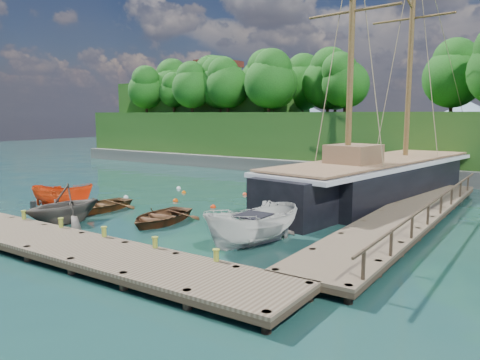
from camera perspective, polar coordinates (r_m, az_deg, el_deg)
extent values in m
plane|color=#183832|center=(25.93, -10.34, -5.04)|extent=(160.00, 160.00, 0.00)
cube|color=#4D3F30|center=(20.19, -19.28, -7.56)|extent=(20.00, 3.20, 0.12)
cube|color=black|center=(20.23, -19.26, -7.99)|extent=(20.00, 3.20, 0.20)
cylinder|color=black|center=(13.19, 3.24, -17.90)|extent=(0.28, 0.28, 1.10)
cylinder|color=black|center=(15.29, 8.39, -14.20)|extent=(0.28, 0.28, 1.10)
cube|color=#4D3F30|center=(26.31, 19.62, -3.99)|extent=(3.20, 24.00, 0.12)
cube|color=black|center=(26.34, 19.60, -4.33)|extent=(3.20, 24.00, 0.20)
cylinder|color=black|center=(16.34, 4.31, -12.63)|extent=(0.28, 0.28, 1.10)
cylinder|color=black|center=(15.32, 13.05, -14.27)|extent=(0.28, 0.28, 1.10)
cylinder|color=black|center=(37.92, 22.11, -1.29)|extent=(0.28, 0.28, 1.10)
cylinder|color=black|center=(37.49, 26.00, -1.61)|extent=(0.28, 0.28, 1.10)
cylinder|color=olive|center=(25.93, -24.75, -5.66)|extent=(0.26, 0.26, 0.45)
cylinder|color=olive|center=(23.48, -20.90, -6.83)|extent=(0.26, 0.26, 0.45)
cylinder|color=olive|center=(21.16, -16.15, -8.22)|extent=(0.26, 0.26, 0.45)
cylinder|color=olive|center=(19.04, -10.25, -9.87)|extent=(0.26, 0.26, 0.45)
cylinder|color=olive|center=(17.18, -2.90, -11.75)|extent=(0.26, 0.26, 0.45)
imported|color=brown|center=(29.67, -16.73, -3.59)|extent=(3.22, 4.41, 0.89)
imported|color=#59524A|center=(26.90, -20.59, -4.95)|extent=(3.94, 4.49, 2.25)
imported|color=#52311C|center=(25.63, -9.68, -5.18)|extent=(3.81, 4.89, 0.93)
imported|color=#594E47|center=(22.48, 1.48, -6.94)|extent=(3.19, 4.41, 0.90)
imported|color=#D74514|center=(31.96, -20.75, -2.96)|extent=(4.29, 3.27, 1.56)
imported|color=beige|center=(20.89, 1.60, -8.12)|extent=(3.27, 5.61, 2.04)
cube|color=black|center=(33.21, 16.47, -0.85)|extent=(7.74, 16.80, 3.36)
cube|color=black|center=(42.70, 22.75, 0.77)|extent=(3.65, 5.48, 3.03)
cube|color=black|center=(25.39, 7.04, -3.25)|extent=(4.29, 4.69, 3.19)
cube|color=silver|center=(33.01, 16.58, 1.92)|extent=(8.59, 21.83, 0.25)
cube|color=brown|center=(32.98, 16.60, 2.35)|extent=(8.05, 21.30, 0.12)
cube|color=brown|center=(29.88, 13.67, 3.06)|extent=(3.07, 3.38, 1.20)
cylinder|color=brown|center=(45.90, 24.56, 4.98)|extent=(1.32, 6.85, 1.69)
cylinder|color=brown|center=(37.07, 20.18, 16.65)|extent=(0.36, 0.36, 17.86)
cylinder|color=brown|center=(29.62, 13.49, 17.81)|extent=(0.36, 0.36, 16.43)
cylinder|color=#8C7A59|center=(43.03, 23.68, 15.48)|extent=(2.00, 12.20, 10.37)
sphere|color=silver|center=(33.66, -13.73, -2.13)|extent=(0.34, 0.34, 0.34)
sphere|color=#D74404|center=(31.71, -7.87, -2.59)|extent=(0.36, 0.36, 0.36)
sphere|color=#F53309|center=(29.35, -3.31, -3.38)|extent=(0.36, 0.36, 0.36)
sphere|color=silver|center=(29.55, 1.48, -3.30)|extent=(0.31, 0.31, 0.31)
sphere|color=#FA6200|center=(34.96, -6.86, -1.58)|extent=(0.31, 0.31, 0.31)
sphere|color=#F1481F|center=(33.93, 0.57, -1.81)|extent=(0.31, 0.31, 0.31)
sphere|color=white|center=(36.99, -7.50, -1.06)|extent=(0.34, 0.34, 0.34)
sphere|color=#E05A17|center=(25.71, -2.59, -5.03)|extent=(0.31, 0.31, 0.31)
cube|color=#474744|center=(49.54, 2.47, 2.01)|extent=(50.00, 4.00, 1.40)
cube|color=#1B4612|center=(54.54, 5.80, 5.06)|extent=(50.00, 14.00, 6.00)
cube|color=#1B4612|center=(65.45, -3.43, 7.33)|extent=(24.00, 12.00, 10.00)
cylinder|color=#382616|center=(57.21, -2.32, 8.94)|extent=(0.36, 0.36, 1.40)
sphere|color=#194213|center=(57.29, -2.33, 11.34)|extent=(5.42, 5.42, 5.42)
cylinder|color=#382616|center=(55.03, -1.49, 8.98)|extent=(0.36, 0.36, 1.40)
sphere|color=#194213|center=(55.11, -1.50, 11.32)|extent=(5.02, 5.02, 5.02)
cylinder|color=#382616|center=(64.21, -11.31, 8.69)|extent=(0.36, 0.36, 1.40)
sphere|color=#194213|center=(64.27, -11.36, 10.63)|extent=(4.79, 4.79, 4.79)
cylinder|color=#382616|center=(65.32, -2.13, 8.83)|extent=(0.36, 0.36, 1.40)
sphere|color=#194213|center=(65.41, -2.14, 11.18)|extent=(6.25, 6.25, 6.25)
cylinder|color=#382616|center=(64.90, -7.99, 8.76)|extent=(0.36, 0.36, 1.40)
sphere|color=#194213|center=(64.99, -8.03, 11.02)|extent=(5.89, 5.89, 5.89)
cylinder|color=#382616|center=(52.89, 12.67, 8.82)|extent=(0.36, 0.36, 1.40)
sphere|color=#194213|center=(52.98, 12.75, 11.31)|extent=(5.13, 5.13, 5.13)
cylinder|color=#382616|center=(66.39, -2.31, 8.82)|extent=(0.36, 0.36, 1.40)
sphere|color=#194213|center=(66.46, -2.32, 10.69)|extent=(4.80, 4.80, 4.80)
cylinder|color=#382616|center=(55.70, 3.97, 8.95)|extent=(0.36, 0.36, 1.40)
sphere|color=#194213|center=(55.79, 4.00, 11.56)|extent=(5.82, 5.82, 5.82)
cylinder|color=#382616|center=(56.00, 10.62, 8.83)|extent=(0.36, 0.36, 1.40)
sphere|color=#194213|center=(56.11, 10.69, 11.50)|extent=(6.05, 6.05, 6.05)
cylinder|color=#382616|center=(51.72, 3.52, 9.02)|extent=(0.36, 0.36, 1.40)
sphere|color=#194213|center=(51.81, 3.55, 11.69)|extent=(5.47, 5.47, 5.47)
cylinder|color=#382616|center=(49.15, 24.33, 8.38)|extent=(0.36, 0.36, 1.40)
sphere|color=#194213|center=(49.25, 24.50, 11.22)|extent=(5.55, 5.55, 5.55)
cylinder|color=#382616|center=(62.30, 7.61, 8.80)|extent=(0.36, 0.36, 1.40)
sphere|color=#194213|center=(62.39, 7.66, 11.27)|extent=(6.25, 6.25, 6.25)
cylinder|color=#382616|center=(70.77, -6.58, 8.72)|extent=(0.36, 0.36, 1.40)
sphere|color=#194213|center=(70.84, -6.61, 10.66)|extent=(5.41, 5.41, 5.41)
cylinder|color=#382616|center=(60.93, -1.85, 8.89)|extent=(0.36, 0.36, 1.40)
sphere|color=#194213|center=(61.01, -1.86, 11.16)|extent=(5.47, 5.47, 5.47)
cylinder|color=#382616|center=(61.36, -8.05, 8.81)|extent=(0.36, 0.36, 1.40)
sphere|color=#194213|center=(61.42, -8.09, 10.50)|extent=(3.77, 3.77, 3.77)
cylinder|color=#382616|center=(62.00, -3.10, 8.86)|extent=(0.36, 0.36, 1.40)
sphere|color=#194213|center=(62.09, -3.12, 11.28)|extent=(6.04, 6.04, 6.04)
cylinder|color=#382616|center=(61.07, 11.52, 8.73)|extent=(0.36, 0.36, 1.40)
sphere|color=#194213|center=(61.16, 11.58, 11.13)|extent=(5.89, 5.89, 5.89)
cylinder|color=#382616|center=(57.29, 2.87, 8.93)|extent=(0.36, 0.36, 1.40)
sphere|color=#194213|center=(57.39, 2.88, 11.56)|extent=(6.08, 6.08, 6.08)
cylinder|color=#382616|center=(62.32, -6.79, 8.82)|extent=(0.36, 0.36, 1.40)
sphere|color=#194213|center=(62.38, -6.82, 10.64)|extent=(4.25, 4.25, 4.25)
cylinder|color=#382616|center=(57.32, -5.84, 8.90)|extent=(0.36, 0.36, 1.40)
sphere|color=#194213|center=(57.39, -5.87, 11.07)|extent=(4.77, 4.77, 4.77)
cube|color=silver|center=(63.62, -2.57, 12.27)|extent=(4.00, 5.00, 3.00)
cube|color=#591E19|center=(63.79, -2.58, 13.98)|extent=(4.40, 5.40, 0.80)
cone|color=#728CA5|center=(88.95, 25.89, 6.09)|extent=(32.00, 32.00, 8.00)
cone|color=#728CA5|center=(100.12, 5.55, 7.56)|extent=(40.00, 40.00, 10.00)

